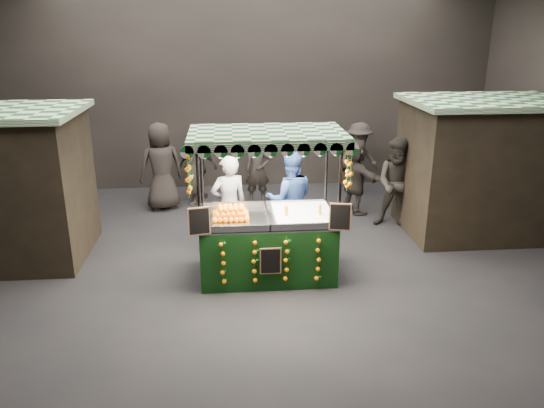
{
  "coord_description": "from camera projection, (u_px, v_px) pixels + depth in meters",
  "views": [
    {
      "loc": [
        -0.49,
        -7.98,
        3.91
      ],
      "look_at": [
        0.22,
        0.12,
        1.14
      ],
      "focal_mm": 34.97,
      "sensor_mm": 36.0,
      "label": 1
    }
  ],
  "objects": [
    {
      "name": "shopper_5",
      "position": [
        355.0,
        176.0,
        11.34
      ],
      "size": [
        1.08,
        1.57,
        1.62
      ],
      "rotation": [
        0.0,
        0.0,
        2.01
      ],
      "color": "#2D2724",
      "rests_on": "ground"
    },
    {
      "name": "vendor_grey",
      "position": [
        229.0,
        205.0,
        9.31
      ],
      "size": [
        0.75,
        0.6,
        1.78
      ],
      "rotation": [
        0.0,
        0.0,
        3.44
      ],
      "color": "gray",
      "rests_on": "ground"
    },
    {
      "name": "neighbour_stall_right",
      "position": [
        482.0,
        166.0,
        10.18
      ],
      "size": [
        3.0,
        2.2,
        2.6
      ],
      "color": "black",
      "rests_on": "ground"
    },
    {
      "name": "shopper_4",
      "position": [
        161.0,
        166.0,
        11.53
      ],
      "size": [
        1.09,
        0.89,
        1.93
      ],
      "rotation": [
        0.0,
        0.0,
        3.48
      ],
      "color": "black",
      "rests_on": "ground"
    },
    {
      "name": "shopper_0",
      "position": [
        258.0,
        170.0,
        11.96
      ],
      "size": [
        0.56,
        0.37,
        1.54
      ],
      "rotation": [
        0.0,
        0.0,
        0.0
      ],
      "color": "black",
      "rests_on": "ground"
    },
    {
      "name": "ground",
      "position": [
        260.0,
        271.0,
        8.83
      ],
      "size": [
        12.0,
        12.0,
        0.0
      ],
      "primitive_type": "plane",
      "color": "black",
      "rests_on": "ground"
    },
    {
      "name": "vendor_blue",
      "position": [
        290.0,
        200.0,
        9.54
      ],
      "size": [
        0.9,
        0.71,
        1.81
      ],
      "rotation": [
        0.0,
        0.0,
        3.17
      ],
      "color": "navy",
      "rests_on": "ground"
    },
    {
      "name": "shopper_2",
      "position": [
        198.0,
        167.0,
        12.26
      ],
      "size": [
        0.98,
        0.65,
        1.55
      ],
      "rotation": [
        0.0,
        0.0,
        2.81
      ],
      "color": "black",
      "rests_on": "ground"
    },
    {
      "name": "juice_stall",
      "position": [
        268.0,
        234.0,
        8.44
      ],
      "size": [
        2.46,
        1.45,
        2.38
      ],
      "color": "black",
      "rests_on": "ground"
    },
    {
      "name": "shopper_1",
      "position": [
        398.0,
        184.0,
        10.46
      ],
      "size": [
        1.1,
        1.0,
        1.83
      ],
      "rotation": [
        0.0,
        0.0,
        -0.43
      ],
      "color": "black",
      "rests_on": "ground"
    },
    {
      "name": "shopper_6",
      "position": [
        193.0,
        170.0,
        11.92
      ],
      "size": [
        0.41,
        0.6,
        1.58
      ],
      "rotation": [
        0.0,
        0.0,
        -1.63
      ],
      "color": "#2C2924",
      "rests_on": "ground"
    },
    {
      "name": "market_hall",
      "position": [
        258.0,
        62.0,
        7.73
      ],
      "size": [
        12.1,
        10.1,
        5.05
      ],
      "color": "black",
      "rests_on": "ground"
    },
    {
      "name": "shopper_3",
      "position": [
        358.0,
        159.0,
        12.63
      ],
      "size": [
        1.28,
        1.04,
        1.72
      ],
      "rotation": [
        0.0,
        0.0,
        0.42
      ],
      "color": "#2C2824",
      "rests_on": "ground"
    }
  ]
}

